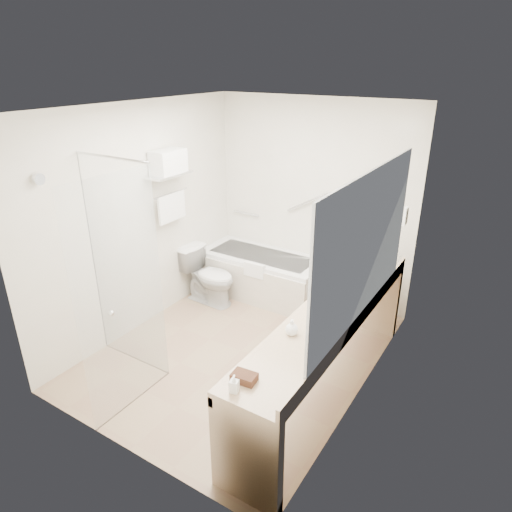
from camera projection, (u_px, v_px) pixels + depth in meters
The scene contains 25 objects.
floor at pixel (241, 351), 4.89m from camera, with size 3.20×3.20×0.00m, color #9C8060.
ceiling at pixel (237, 107), 3.90m from camera, with size 2.60×3.20×0.10m, color white.
wall_back at pixel (312, 202), 5.64m from camera, with size 2.60×0.10×2.50m, color silver.
wall_front at pixel (110, 315), 3.15m from camera, with size 2.60×0.10×2.50m, color silver.
wall_left at pixel (142, 219), 5.03m from camera, with size 0.10×3.20×2.50m, color silver.
wall_right at pixel (370, 274), 3.76m from camera, with size 0.10×3.20×2.50m, color silver.
bathtub at pixel (262, 274), 5.99m from camera, with size 1.60×0.73×0.59m.
grab_bar_short at pixel (246, 213), 6.19m from camera, with size 0.03×0.03×0.40m, color silver.
grab_bar_long at pixel (307, 202), 5.63m from camera, with size 0.03×0.03×0.60m, color silver.
shower_enclosure at pixel (123, 281), 4.06m from camera, with size 0.96×0.91×2.11m.
towel_shelf at pixel (169, 170), 5.04m from camera, with size 0.24×0.55×0.81m.
vanity_counter at pixel (327, 335), 4.02m from camera, with size 0.55×2.70×0.95m.
sink at pixel (349, 300), 4.24m from camera, with size 0.40×0.52×0.14m, color white.
faucet at pixel (365, 293), 4.13m from camera, with size 0.03×0.03×0.14m, color silver.
mirror at pixel (366, 246), 3.53m from camera, with size 0.02×2.00×1.20m, color #AAB0B6.
hairdryer_unit at pixel (403, 216), 4.52m from camera, with size 0.08×0.10×0.18m, color white.
toilet at pixel (209, 276), 5.76m from camera, with size 0.40×0.72×0.70m, color white.
amenity_basket at pixel (244, 377), 3.12m from camera, with size 0.17×0.11×0.06m, color #452818.
soap_bottle_a at pixel (234, 388), 3.01m from camera, with size 0.06×0.13×0.06m, color white.
soap_bottle_b at pixel (292, 329), 3.63m from camera, with size 0.11×0.13×0.11m, color white.
water_bottle_left at pixel (360, 265), 4.68m from camera, with size 0.06×0.06×0.19m.
water_bottle_mid at pixel (382, 257), 4.84m from camera, with size 0.06×0.06×0.20m.
water_bottle_right at pixel (356, 276), 4.42m from camera, with size 0.06×0.06×0.21m.
drinking_glass_near at pixel (334, 282), 4.43m from camera, with size 0.06×0.06×0.08m, color silver.
drinking_glass_far at pixel (343, 280), 4.44m from camera, with size 0.08×0.08×0.10m, color silver.
Camera 1 is at (2.31, -3.37, 2.88)m, focal length 32.00 mm.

